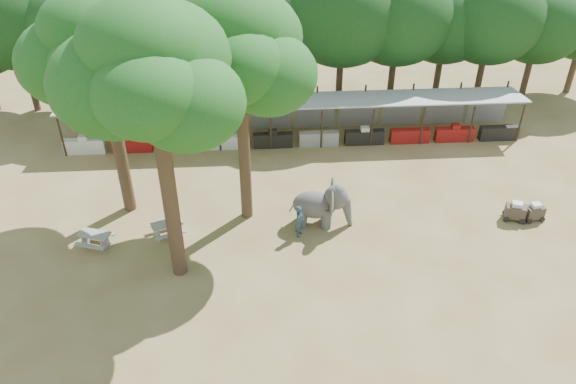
{
  "coord_description": "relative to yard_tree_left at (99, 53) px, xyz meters",
  "views": [
    {
      "loc": [
        -2.45,
        -16.91,
        16.94
      ],
      "look_at": [
        -1.0,
        5.0,
        2.0
      ],
      "focal_mm": 35.0,
      "sensor_mm": 36.0,
      "label": 1
    }
  ],
  "objects": [
    {
      "name": "ground",
      "position": [
        9.13,
        -7.19,
        -8.2
      ],
      "size": [
        100.0,
        100.0,
        0.0
      ],
      "primitive_type": "plane",
      "color": "brown",
      "rests_on": "ground"
    },
    {
      "name": "cart_front",
      "position": [
        20.38,
        -2.5,
        -7.72
      ],
      "size": [
        1.09,
        0.81,
        0.97
      ],
      "rotation": [
        0.0,
        0.0,
        0.17
      ],
      "color": "#332A22",
      "rests_on": "ground"
    },
    {
      "name": "yard_tree_back",
      "position": [
        6.0,
        -1.0,
        0.34
      ],
      "size": [
        7.1,
        6.9,
        11.36
      ],
      "color": "#332316",
      "rests_on": "ground"
    },
    {
      "name": "picnic_table_near",
      "position": [
        -0.95,
        -3.16,
        -7.72
      ],
      "size": [
        1.8,
        1.71,
        0.73
      ],
      "rotation": [
        0.0,
        0.0,
        -0.32
      ],
      "color": "gray",
      "rests_on": "ground"
    },
    {
      "name": "yard_tree_center",
      "position": [
        3.0,
        -5.0,
        1.01
      ],
      "size": [
        7.1,
        6.9,
        12.04
      ],
      "color": "#332316",
      "rests_on": "ground"
    },
    {
      "name": "elephant",
      "position": [
        9.79,
        -2.13,
        -7.05
      ],
      "size": [
        3.08,
        2.31,
        2.31
      ],
      "rotation": [
        0.0,
        0.0,
        -0.15
      ],
      "color": "#444242",
      "rests_on": "ground"
    },
    {
      "name": "cart_back",
      "position": [
        19.44,
        -2.44,
        -7.69
      ],
      "size": [
        1.21,
        0.98,
        1.03
      ],
      "rotation": [
        0.0,
        0.0,
        -0.31
      ],
      "color": "#332A22",
      "rests_on": "ground"
    },
    {
      "name": "handler",
      "position": [
        8.62,
        -2.99,
        -7.35
      ],
      "size": [
        0.58,
        0.71,
        1.69
      ],
      "primitive_type": "imported",
      "rotation": [
        0.0,
        0.0,
        1.26
      ],
      "color": "#26384C",
      "rests_on": "ground"
    },
    {
      "name": "picnic_table_far",
      "position": [
        2.33,
        -2.58,
        -7.72
      ],
      "size": [
        1.84,
        1.75,
        0.73
      ],
      "rotation": [
        0.0,
        0.0,
        0.37
      ],
      "color": "gray",
      "rests_on": "ground"
    },
    {
      "name": "backdrop_trees",
      "position": [
        9.13,
        11.81,
        -2.69
      ],
      "size": [
        46.46,
        5.95,
        8.33
      ],
      "color": "#332316",
      "rests_on": "ground"
    },
    {
      "name": "vendor_stalls",
      "position": [
        9.13,
        6.65,
        -7.02
      ],
      "size": [
        28.0,
        2.99,
        2.8
      ],
      "color": "#9EA1A6",
      "rests_on": "ground"
    },
    {
      "name": "yard_tree_left",
      "position": [
        0.0,
        0.0,
        0.0
      ],
      "size": [
        7.1,
        6.9,
        11.02
      ],
      "color": "#332316",
      "rests_on": "ground"
    }
  ]
}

